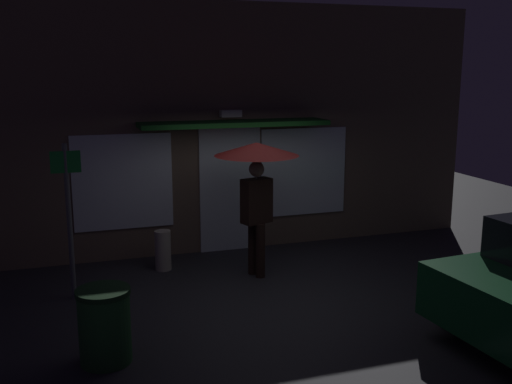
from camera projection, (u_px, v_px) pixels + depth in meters
ground_plane at (271, 292)px, 8.61m from camera, size 18.00×18.00×0.00m
building_facade at (227, 130)px, 10.35m from camera, size 9.42×1.00×4.32m
person_with_umbrella at (257, 167)px, 8.95m from camera, size 1.29×1.29×2.11m
street_sign_post at (69, 212)px, 8.11m from camera, size 0.40×0.07×2.21m
sidewalk_bollard at (163, 250)px, 9.50m from camera, size 0.26×0.26×0.65m
trash_bin at (105, 325)px, 6.46m from camera, size 0.60×0.60×0.85m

